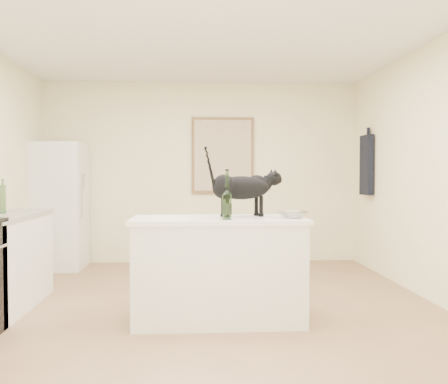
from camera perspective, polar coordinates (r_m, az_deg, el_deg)
floor at (r=4.66m, az=-2.01°, el=-13.85°), size 5.50×5.50×0.00m
ceiling at (r=4.67m, az=-2.05°, el=18.52°), size 5.50×5.50×0.00m
wall_back at (r=7.23m, az=-2.53°, el=2.22°), size 4.50×0.00×4.50m
wall_front at (r=1.73m, az=0.07°, el=2.95°), size 4.50×0.00×4.50m
island_base at (r=4.36m, az=-0.62°, el=-9.11°), size 1.44×0.67×0.86m
island_top at (r=4.30m, az=-0.63°, el=-3.22°), size 1.50×0.70×0.04m
fridge at (r=7.09m, az=-18.45°, el=-1.51°), size 0.68×0.68×1.70m
artwork_frame at (r=7.21m, az=-0.14°, el=4.21°), size 0.90×0.03×1.10m
artwork_canvas at (r=7.20m, az=-0.13°, el=4.22°), size 0.82×0.00×1.02m
hanging_garment at (r=6.92m, az=16.03°, el=2.99°), size 0.08×0.34×0.80m
black_cat at (r=4.39m, az=1.97°, el=0.13°), size 0.68×0.40×0.46m
wine_bottle at (r=4.11m, az=0.36°, el=-0.62°), size 0.09×0.09×0.37m
glass_bowl at (r=4.28m, az=7.82°, el=-2.57°), size 0.29×0.29×0.06m
fridge_paper at (r=7.04m, az=-15.66°, el=1.35°), size 0.02×0.15×0.19m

